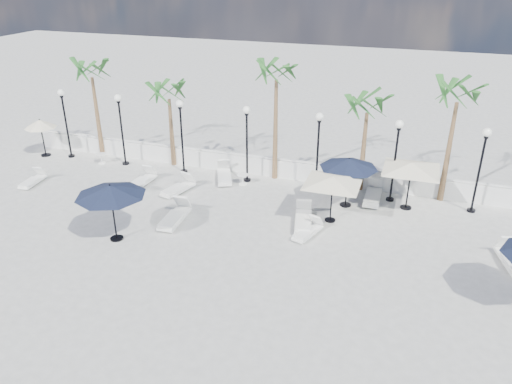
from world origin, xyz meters
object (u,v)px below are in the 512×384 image
(parasol_navy_left, at_px, (110,191))
(lounger_6, at_px, (303,219))
(parasol_cream_sq_b, at_px, (412,163))
(parasol_navy_mid, at_px, (349,164))
(lounger_8, at_px, (373,195))
(parasol_cream_sq_a, at_px, (333,177))
(lounger_0, at_px, (33,180))
(lounger_5, at_px, (308,231))
(lounger_2, at_px, (178,188))
(parasol_cream_small, at_px, (40,124))
(lounger_4, at_px, (224,175))
(lounger_1, at_px, (142,180))
(lounger_3, at_px, (175,216))

(parasol_navy_left, bearing_deg, lounger_6, 27.32)
(parasol_navy_left, relative_size, parasol_cream_sq_b, 0.58)
(parasol_navy_mid, bearing_deg, lounger_8, 39.14)
(parasol_cream_sq_a, bearing_deg, lounger_0, -176.28)
(lounger_5, distance_m, parasol_navy_mid, 3.82)
(lounger_2, xyz_separation_m, parasol_cream_small, (-9.34, 2.03, 1.59))
(lounger_8, distance_m, parasol_cream_sq_b, 2.46)
(lounger_0, distance_m, lounger_4, 9.45)
(lounger_1, height_order, parasol_navy_left, parasol_navy_left)
(lounger_1, height_order, lounger_2, lounger_2)
(lounger_1, bearing_deg, parasol_navy_mid, 8.25)
(lounger_0, height_order, parasol_navy_left, parasol_navy_left)
(lounger_6, xyz_separation_m, parasol_cream_sq_a, (1.00, 0.73, 1.78))
(lounger_1, distance_m, parasol_cream_small, 7.64)
(parasol_cream_sq_b, bearing_deg, lounger_2, -170.44)
(lounger_0, bearing_deg, lounger_1, 11.44)
(lounger_5, xyz_separation_m, lounger_8, (2.09, 4.10, 0.06))
(lounger_5, bearing_deg, parasol_navy_mid, 90.84)
(lounger_3, height_order, parasol_cream_sq_b, parasol_cream_sq_b)
(lounger_1, relative_size, parasol_navy_left, 0.72)
(parasol_navy_left, height_order, parasol_navy_mid, parasol_navy_left)
(parasol_navy_left, bearing_deg, parasol_cream_sq_b, 31.03)
(parasol_cream_sq_a, bearing_deg, lounger_6, -143.80)
(lounger_1, xyz_separation_m, parasol_navy_left, (1.72, -4.95, 1.88))
(lounger_3, relative_size, lounger_5, 1.26)
(lounger_0, distance_m, parasol_cream_small, 4.37)
(lounger_2, distance_m, parasol_cream_sq_a, 7.64)
(lounger_2, height_order, lounger_8, lounger_8)
(lounger_1, xyz_separation_m, parasol_navy_mid, (9.88, 0.94, 1.79))
(lounger_5, height_order, parasol_navy_mid, parasol_navy_mid)
(lounger_4, distance_m, parasol_navy_left, 7.28)
(lounger_1, distance_m, parasol_navy_left, 5.56)
(parasol_navy_mid, bearing_deg, parasol_cream_small, 177.09)
(lounger_4, bearing_deg, lounger_0, 177.95)
(parasol_cream_sq_b, height_order, parasol_cream_small, parasol_cream_sq_b)
(parasol_cream_sq_a, bearing_deg, parasol_cream_small, 171.43)
(lounger_1, distance_m, lounger_3, 4.40)
(lounger_0, height_order, parasol_cream_sq_a, parasol_cream_sq_a)
(parasol_cream_sq_a, height_order, parasol_cream_sq_b, parasol_cream_sq_b)
(lounger_2, distance_m, lounger_6, 6.52)
(lounger_5, height_order, parasol_navy_left, parasol_navy_left)
(lounger_1, distance_m, lounger_6, 8.62)
(lounger_0, xyz_separation_m, lounger_4, (8.78, 3.50, 0.05))
(lounger_2, bearing_deg, lounger_1, -171.18)
(parasol_cream_sq_a, xyz_separation_m, parasol_cream_small, (-16.75, 2.53, -0.20))
(lounger_6, relative_size, parasol_cream_sq_a, 0.49)
(lounger_1, height_order, parasol_navy_mid, parasol_navy_mid)
(lounger_0, xyz_separation_m, parasol_navy_mid, (15.03, 2.61, 1.82))
(lounger_0, relative_size, parasol_navy_mid, 0.67)
(lounger_8, xyz_separation_m, parasol_cream_sq_a, (-1.48, -2.55, 1.77))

